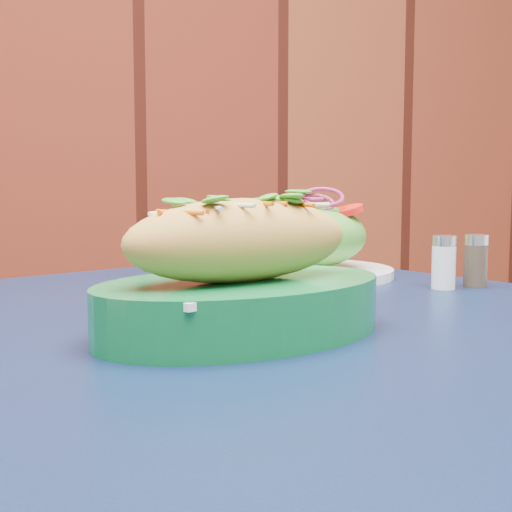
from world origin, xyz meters
name	(u,v)px	position (x,y,z in m)	size (l,w,h in m)	color
cafe_table	(237,406)	(0.26, 1.75, 0.66)	(1.03, 1.03, 0.75)	black
banh_mi_basket	(242,279)	(0.24, 1.67, 0.80)	(0.30, 0.24, 0.12)	#0B622E
salad_plate	(306,242)	(0.43, 1.98, 0.80)	(0.23, 0.23, 0.11)	white
salt_shaker	(444,262)	(0.55, 1.83, 0.78)	(0.03, 0.03, 0.06)	white
pepper_shaker	(476,261)	(0.59, 1.83, 0.78)	(0.03, 0.03, 0.06)	#3F3326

